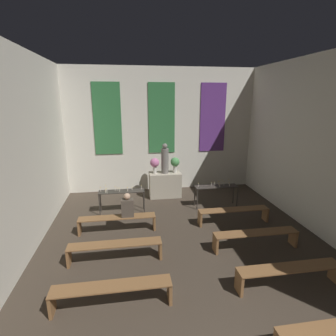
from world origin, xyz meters
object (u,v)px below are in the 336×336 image
object	(u,v)px
flower_vase_left	(155,164)
statue	(165,160)
altar	(165,185)
pew_back_right	(233,213)
candle_rack_right	(216,189)
pew_second_right	(289,272)
pew_third_right	(256,236)
flower_vase_right	(175,163)
pew_third_left	(115,248)
person_seated	(127,206)
pew_second_left	(112,291)
candle_rack_left	(122,194)
pew_back_left	(117,221)

from	to	relation	value
flower_vase_left	statue	bearing A→B (deg)	-0.00
altar	pew_back_right	world-z (taller)	altar
flower_vase_left	candle_rack_right	bearing A→B (deg)	-32.28
pew_back_right	candle_rack_right	bearing A→B (deg)	94.97
statue	pew_second_right	bearing A→B (deg)	-72.24
pew_third_right	flower_vase_right	bearing A→B (deg)	108.62
candle_rack_right	pew_third_left	world-z (taller)	candle_rack_right
pew_second_right	person_seated	distance (m)	4.45
pew_third_left	pew_second_left	bearing A→B (deg)	-90.00
pew_back_right	statue	bearing A→B (deg)	124.00
altar	pew_third_right	bearing A→B (deg)	-66.52
candle_rack_right	pew_second_left	world-z (taller)	candle_rack_right
flower_vase_right	pew_second_left	xyz separation A→B (m)	(-2.21, -5.63, -1.02)
pew_second_left	pew_third_right	distance (m)	3.90
flower_vase_left	pew_second_left	distance (m)	5.89
flower_vase_right	person_seated	size ratio (longest dim) A/B	0.86
statue	person_seated	world-z (taller)	statue
candle_rack_left	pew_third_right	xyz separation A→B (m)	(3.49, -2.83, -0.34)
altar	pew_third_right	xyz separation A→B (m)	(1.80, -4.15, -0.14)
pew_second_left	pew_back_right	bearing A→B (deg)	39.36
pew_third_right	flower_vase_left	bearing A→B (deg)	118.00
pew_third_right	altar	bearing A→B (deg)	113.48
pew_back_right	candle_rack_left	bearing A→B (deg)	158.86
pew_back_right	pew_second_left	bearing A→B (deg)	-140.64
candle_rack_left	pew_second_left	world-z (taller)	candle_rack_left
statue	pew_second_left	xyz separation A→B (m)	(-1.80, -5.63, -1.17)
statue	candle_rack_left	size ratio (longest dim) A/B	0.77
flower_vase_left	pew_third_right	bearing A→B (deg)	-62.00
statue	person_seated	distance (m)	3.15
pew_second_right	pew_back_left	size ratio (longest dim) A/B	1.00
candle_rack_right	pew_second_right	bearing A→B (deg)	-88.44
flower_vase_left	candle_rack_right	distance (m)	2.57
candle_rack_right	pew_third_right	bearing A→B (deg)	-87.62
person_seated	candle_rack_left	bearing A→B (deg)	98.31
flower_vase_left	candle_rack_left	world-z (taller)	flower_vase_left
pew_third_left	flower_vase_right	bearing A→B (deg)	62.00
candle_rack_left	pew_second_right	distance (m)	5.55
flower_vase_left	pew_third_left	world-z (taller)	flower_vase_left
flower_vase_right	pew_third_left	xyz separation A→B (m)	(-2.21, -4.15, -1.02)
statue	pew_third_right	distance (m)	4.68
pew_back_left	flower_vase_right	bearing A→B (deg)	50.45
candle_rack_left	flower_vase_left	bearing A→B (deg)	45.89
altar	pew_second_right	world-z (taller)	altar
pew_third_left	altar	bearing A→B (deg)	66.52
altar	pew_third_right	size ratio (longest dim) A/B	0.56
altar	flower_vase_right	world-z (taller)	flower_vase_right
flower_vase_left	pew_back_right	distance (m)	3.61
candle_rack_left	pew_second_left	bearing A→B (deg)	-91.55
flower_vase_right	pew_second_left	bearing A→B (deg)	-111.41
pew_back_right	person_seated	distance (m)	3.32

